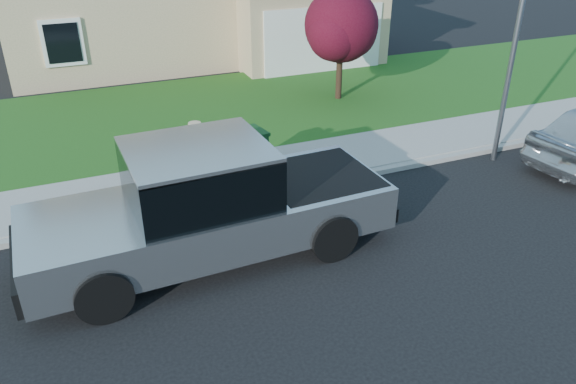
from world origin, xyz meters
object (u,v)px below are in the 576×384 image
object	(u,v)px
ornamental_tree	(342,29)
trash_bin	(251,152)
street_lamp	(518,38)
pickup_truck	(209,206)
woman	(199,174)

from	to	relation	value
ornamental_tree	trash_bin	size ratio (longest dim) A/B	3.30
street_lamp	ornamental_tree	bearing A→B (deg)	101.64
trash_bin	ornamental_tree	bearing A→B (deg)	33.04
pickup_truck	trash_bin	world-z (taller)	pickup_truck
woman	ornamental_tree	distance (m)	8.17
pickup_truck	street_lamp	bearing A→B (deg)	7.58
pickup_truck	woman	world-z (taller)	pickup_truck
pickup_truck	trash_bin	size ratio (longest dim) A/B	6.42
woman	trash_bin	bearing A→B (deg)	-125.08
woman	pickup_truck	bearing A→B (deg)	98.18
pickup_truck	trash_bin	bearing A→B (deg)	55.59
woman	ornamental_tree	xyz separation A→B (m)	(5.96, 5.42, 1.31)
ornamental_tree	trash_bin	xyz separation A→B (m)	(-4.45, -4.18, -1.60)
ornamental_tree	woman	bearing A→B (deg)	-137.73
ornamental_tree	street_lamp	world-z (taller)	street_lamp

